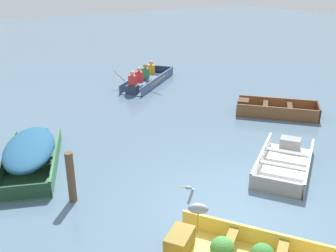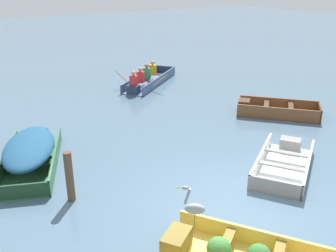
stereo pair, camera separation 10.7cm
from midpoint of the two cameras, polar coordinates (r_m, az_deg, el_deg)
name	(u,v)px [view 2 (the right image)]	position (r m, az deg, el deg)	size (l,w,h in m)	color
ground_plane	(235,206)	(7.71, 10.60, -11.96)	(80.00, 80.00, 0.00)	slate
skiff_white_near_moored	(284,162)	(9.40, 17.63, -5.30)	(2.75, 2.28, 0.35)	white
skiff_green_mid_moored	(30,150)	(9.47, -20.00, -3.48)	(2.30, 3.28, 0.70)	#387047
skiff_wooden_brown_far_moored	(274,110)	(12.83, 16.03, 2.35)	(2.50, 2.67, 0.42)	brown
rowboat_slate_blue_with_crew	(148,80)	(15.77, -2.95, 7.05)	(3.59, 2.99, 0.93)	#475B7F
heron_on_dinghy	(194,208)	(5.97, 4.50, -12.28)	(0.39, 0.36, 0.84)	olive
mooring_post	(69,177)	(7.75, -14.40, -7.50)	(0.16, 0.16, 1.07)	brown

